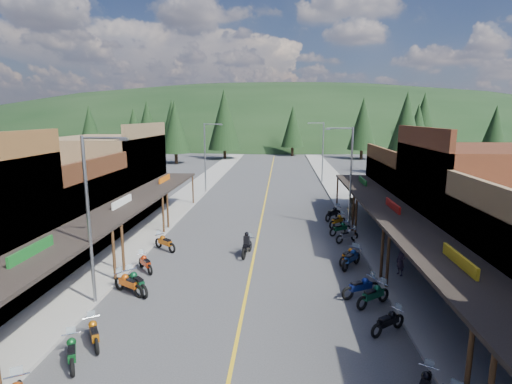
% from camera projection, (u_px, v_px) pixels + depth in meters
% --- Properties ---
extents(ground, '(220.00, 220.00, 0.00)m').
position_uv_depth(ground, '(253.00, 262.00, 24.49)').
color(ground, '#38383A').
rests_on(ground, ground).
extents(centerline, '(0.15, 90.00, 0.01)m').
position_uv_depth(centerline, '(266.00, 197.00, 44.09)').
color(centerline, gold).
rests_on(centerline, ground).
extents(sidewalk_west, '(3.40, 94.00, 0.15)m').
position_uv_depth(sidewalk_west, '(188.00, 195.00, 44.63)').
color(sidewalk_west, gray).
rests_on(sidewalk_west, ground).
extents(sidewalk_east, '(3.40, 94.00, 0.15)m').
position_uv_depth(sidewalk_east, '(345.00, 197.00, 43.52)').
color(sidewalk_east, gray).
rests_on(sidewalk_east, ground).
extents(shop_west_2, '(10.90, 9.00, 6.20)m').
position_uv_depth(shop_west_2, '(49.00, 212.00, 26.56)').
color(shop_west_2, '#3F2111').
rests_on(shop_west_2, ground).
extents(shop_west_3, '(10.90, 10.20, 8.20)m').
position_uv_depth(shop_west_3, '(109.00, 176.00, 35.78)').
color(shop_west_3, brown).
rests_on(shop_west_3, ground).
extents(shop_east_2, '(10.90, 9.00, 8.20)m').
position_uv_depth(shop_east_2, '(477.00, 204.00, 24.61)').
color(shop_east_2, '#562B19').
rests_on(shop_east_2, ground).
extents(shop_east_3, '(10.90, 10.20, 6.20)m').
position_uv_depth(shop_east_3, '(422.00, 191.00, 34.21)').
color(shop_east_3, '#4C2D16').
rests_on(shop_east_3, ground).
extents(streetlight_0, '(2.16, 0.18, 8.00)m').
position_uv_depth(streetlight_0, '(91.00, 214.00, 18.21)').
color(streetlight_0, gray).
rests_on(streetlight_0, ground).
extents(streetlight_1, '(2.16, 0.18, 8.00)m').
position_uv_depth(streetlight_1, '(206.00, 155.00, 45.65)').
color(streetlight_1, gray).
rests_on(streetlight_1, ground).
extents(streetlight_2, '(2.16, 0.18, 8.00)m').
position_uv_depth(streetlight_2, '(349.00, 173.00, 31.04)').
color(streetlight_2, gray).
rests_on(streetlight_2, ground).
extents(streetlight_3, '(2.16, 0.18, 8.00)m').
position_uv_depth(streetlight_3, '(322.00, 149.00, 52.60)').
color(streetlight_3, gray).
rests_on(streetlight_3, ground).
extents(ridge_hill, '(310.00, 140.00, 60.00)m').
position_uv_depth(ridge_hill, '(278.00, 138.00, 156.77)').
color(ridge_hill, black).
rests_on(ridge_hill, ground).
extents(pine_0, '(5.04, 5.04, 11.00)m').
position_uv_depth(pine_0, '(90.00, 127.00, 86.57)').
color(pine_0, black).
rests_on(pine_0, ground).
extents(pine_1, '(5.88, 5.88, 12.50)m').
position_uv_depth(pine_1, '(172.00, 122.00, 93.25)').
color(pine_1, black).
rests_on(pine_1, ground).
extents(pine_2, '(6.72, 6.72, 14.00)m').
position_uv_depth(pine_2, '(224.00, 120.00, 80.45)').
color(pine_2, black).
rests_on(pine_2, ground).
extents(pine_3, '(5.04, 5.04, 11.00)m').
position_uv_depth(pine_3, '(293.00, 126.00, 87.68)').
color(pine_3, black).
rests_on(pine_3, ground).
extents(pine_4, '(5.88, 5.88, 12.50)m').
position_uv_depth(pine_4, '(363.00, 124.00, 80.76)').
color(pine_4, black).
rests_on(pine_4, ground).
extents(pine_5, '(6.72, 6.72, 14.00)m').
position_uv_depth(pine_5, '(423.00, 119.00, 91.36)').
color(pine_5, black).
rests_on(pine_5, ground).
extents(pine_6, '(5.04, 5.04, 11.00)m').
position_uv_depth(pine_6, '(495.00, 127.00, 83.04)').
color(pine_6, black).
rests_on(pine_6, ground).
extents(pine_7, '(5.88, 5.88, 12.50)m').
position_uv_depth(pine_7, '(147.00, 122.00, 99.64)').
color(pine_7, black).
rests_on(pine_7, ground).
extents(pine_8, '(4.48, 4.48, 10.00)m').
position_uv_depth(pine_8, '(134.00, 134.00, 63.96)').
color(pine_8, black).
rests_on(pine_8, ground).
extents(pine_9, '(4.93, 4.93, 10.80)m').
position_uv_depth(pine_9, '(417.00, 131.00, 65.84)').
color(pine_9, black).
rests_on(pine_9, ground).
extents(pine_10, '(5.38, 5.38, 11.60)m').
position_uv_depth(pine_10, '(175.00, 127.00, 73.35)').
color(pine_10, black).
rests_on(pine_10, ground).
extents(pine_11, '(5.82, 5.82, 12.40)m').
position_uv_depth(pine_11, '(406.00, 127.00, 59.09)').
color(pine_11, black).
rests_on(pine_11, ground).
extents(bike_west_3, '(1.51, 2.05, 1.13)m').
position_uv_depth(bike_west_3, '(72.00, 351.00, 14.33)').
color(bike_west_3, '#0E481D').
rests_on(bike_west_3, ground).
extents(bike_west_4, '(1.61, 2.01, 1.12)m').
position_uv_depth(bike_west_4, '(94.00, 332.00, 15.57)').
color(bike_west_4, '#A6580B').
rests_on(bike_west_4, ground).
extents(bike_west_5, '(2.20, 1.73, 1.23)m').
position_uv_depth(bike_west_5, '(128.00, 283.00, 20.05)').
color(bike_west_5, '#C3500D').
rests_on(bike_west_5, ground).
extents(bike_west_6, '(2.16, 2.13, 1.30)m').
position_uv_depth(bike_west_6, '(136.00, 281.00, 20.10)').
color(bike_west_6, '#0D4325').
rests_on(bike_west_6, ground).
extents(bike_west_7, '(1.72, 1.90, 1.10)m').
position_uv_depth(bike_west_7, '(145.00, 262.00, 22.97)').
color(bike_west_7, '#AA2A0C').
rests_on(bike_west_7, ground).
extents(bike_west_8, '(2.10, 1.86, 1.21)m').
position_uv_depth(bike_west_8, '(165.00, 242.00, 26.52)').
color(bike_west_8, '#A7500B').
rests_on(bike_west_8, ground).
extents(bike_east_4, '(1.92, 1.66, 1.10)m').
position_uv_depth(bike_east_4, '(388.00, 321.00, 16.45)').
color(bike_east_4, black).
rests_on(bike_east_4, ground).
extents(bike_east_5, '(2.10, 1.84, 1.20)m').
position_uv_depth(bike_east_5, '(373.00, 294.00, 18.77)').
color(bike_east_5, '#0D442B').
rests_on(bike_east_5, ground).
extents(bike_east_6, '(2.20, 1.55, 1.20)m').
position_uv_depth(bike_east_6, '(361.00, 286.00, 19.67)').
color(bike_east_6, navy).
rests_on(bike_east_6, ground).
extents(bike_east_7, '(1.87, 2.26, 1.28)m').
position_uv_depth(bike_east_7, '(351.00, 257.00, 23.51)').
color(bike_east_7, navy).
rests_on(bike_east_7, ground).
extents(bike_east_8, '(1.76, 1.94, 1.13)m').
position_uv_depth(bike_east_8, '(349.00, 255.00, 24.18)').
color(bike_east_8, '#C5610E').
rests_on(bike_east_8, ground).
extents(bike_east_9, '(2.00, 1.61, 1.12)m').
position_uv_depth(bike_east_9, '(347.00, 235.00, 28.25)').
color(bike_east_9, gray).
rests_on(bike_east_9, ground).
extents(bike_east_10, '(2.04, 1.68, 1.15)m').
position_uv_depth(bike_east_10, '(340.00, 228.00, 29.96)').
color(bike_east_10, '#0E4827').
rests_on(bike_east_10, ground).
extents(bike_east_11, '(1.91, 2.00, 1.19)m').
position_uv_depth(bike_east_11, '(338.00, 220.00, 32.08)').
color(bike_east_11, '#B56D0C').
rests_on(bike_east_11, ground).
extents(bike_east_12, '(2.01, 2.29, 1.31)m').
position_uv_depth(bike_east_12, '(333.00, 213.00, 34.26)').
color(bike_east_12, black).
rests_on(bike_east_12, ground).
extents(rider_on_bike, '(1.08, 2.27, 1.66)m').
position_uv_depth(rider_on_bike, '(247.00, 246.00, 25.52)').
color(rider_on_bike, black).
rests_on(rider_on_bike, ground).
extents(pedestrian_east_a, '(0.59, 0.70, 1.62)m').
position_uv_depth(pedestrian_east_a, '(401.00, 261.00, 22.01)').
color(pedestrian_east_a, '#2A2132').
rests_on(pedestrian_east_a, sidewalk_east).
extents(pedestrian_east_b, '(1.08, 0.92, 1.93)m').
position_uv_depth(pedestrian_east_b, '(351.00, 209.00, 33.73)').
color(pedestrian_east_b, brown).
rests_on(pedestrian_east_b, sidewalk_east).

